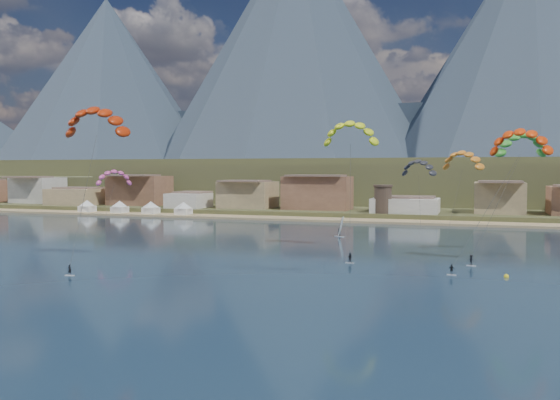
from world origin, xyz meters
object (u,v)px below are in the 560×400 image
at_px(kitesurfer_red, 96,118).
at_px(kitesurfer_yellow, 351,130).
at_px(kitesurfer_green, 520,142).
at_px(buoy, 506,276).
at_px(kitesurfer_orange, 520,138).
at_px(windsurfer, 340,230).
at_px(watchtower, 383,199).

height_order(kitesurfer_red, kitesurfer_yellow, kitesurfer_red).
bearing_deg(kitesurfer_green, buoy, -97.79).
xyz_separation_m(kitesurfer_orange, windsurfer, (-35.33, 31.14, -18.57)).
height_order(kitesurfer_green, buoy, kitesurfer_green).
height_order(watchtower, kitesurfer_orange, kitesurfer_orange).
distance_m(watchtower, windsurfer, 47.61).
bearing_deg(watchtower, kitesurfer_yellow, -86.23).
bearing_deg(windsurfer, watchtower, 87.02).
bearing_deg(kitesurfer_yellow, kitesurfer_green, 4.88).
distance_m(windsurfer, buoy, 52.77).
bearing_deg(kitesurfer_yellow, windsurfer, 107.22).
bearing_deg(watchtower, buoy, -70.77).
relative_size(kitesurfer_green, buoy, 35.15).
distance_m(kitesurfer_yellow, buoy, 38.85).
relative_size(watchtower, kitesurfer_green, 0.36).
distance_m(kitesurfer_red, kitesurfer_yellow, 44.36).
bearing_deg(kitesurfer_green, windsurfer, 150.55).
height_order(watchtower, kitesurfer_yellow, kitesurfer_yellow).
distance_m(watchtower, kitesurfer_yellow, 72.08).
height_order(kitesurfer_orange, kitesurfer_green, kitesurfer_orange).
bearing_deg(kitesurfer_yellow, kitesurfer_orange, -16.37).
bearing_deg(watchtower, kitesurfer_orange, -67.26).
height_order(windsurfer, buoy, windsurfer).
relative_size(kitesurfer_yellow, kitesurfer_orange, 1.08).
distance_m(kitesurfer_orange, buoy, 22.28).
bearing_deg(kitesurfer_green, watchtower, 116.41).
xyz_separation_m(kitesurfer_red, kitesurfer_orange, (63.36, 18.80, -3.37)).
distance_m(watchtower, kitesurfer_orange, 86.12).
distance_m(kitesurfer_green, buoy, 28.67).
distance_m(kitesurfer_green, windsurfer, 45.34).
height_order(kitesurfer_orange, buoy, kitesurfer_orange).
height_order(watchtower, windsurfer, watchtower).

